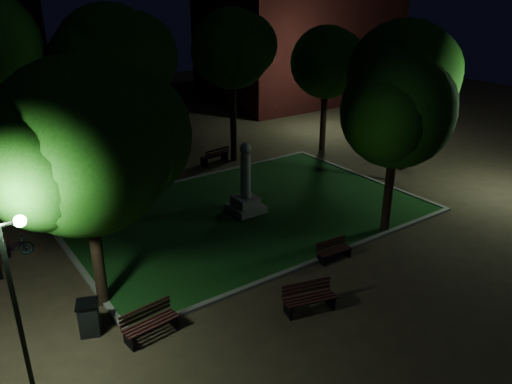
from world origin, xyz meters
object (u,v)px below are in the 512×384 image
bench_west_near (150,323)px  bench_right_side (394,160)px  monument (246,193)px  bench_near_right (333,250)px  bicycle (11,247)px  trash_bin (89,318)px  bench_far_side (215,156)px  bench_near_left (309,298)px

bench_west_near → bench_right_side: bench_west_near is taller
monument → bench_near_right: size_ratio=2.28×
bench_near_right → bicycle: bicycle is taller
bench_near_right → trash_bin: 8.84m
monument → bench_right_side: 10.38m
bench_far_side → trash_bin: 15.37m
bench_near_left → bench_far_side: size_ratio=0.99×
bench_near_left → bicycle: bench_near_left is taller
bench_west_near → trash_bin: trash_bin is taller
monument → trash_bin: monument is taller
monument → bench_west_near: bearing=-142.4°
monument → bench_near_right: 5.32m
bench_near_left → bicycle: 11.31m
bench_far_side → bicycle: 12.67m
monument → bench_right_side: (10.36, 0.36, -0.59)m
bench_near_right → trash_bin: size_ratio=1.33×
trash_bin → bench_far_side: bearing=45.4°
monument → bicycle: 9.57m
bench_right_side → trash_bin: size_ratio=1.37×
bench_west_near → bicycle: 7.62m
monument → trash_bin: bearing=-152.8°
bench_near_left → bench_far_side: (4.85, 13.75, 0.01)m
bench_near_left → bench_near_right: bench_near_left is taller
monument → bench_near_left: size_ratio=1.82×
bench_near_left → bench_near_right: (2.84, 1.88, -0.08)m
bench_right_side → bicycle: (-19.74, 1.45, 0.02)m
bench_far_side → bench_near_right: bearing=71.7°
bench_near_right → trash_bin: (-8.79, 0.94, 0.18)m
bench_right_side → bench_near_right: bearing=121.1°
bench_near_left → bench_right_side: bench_near_left is taller
bicycle → bench_west_near: bearing=-152.5°
bench_near_left → bench_far_side: bearing=85.9°
bench_near_right → bench_right_side: 11.50m
bicycle → bench_right_side: bearing=-84.4°
bench_near_left → bench_right_side: size_ratio=1.21×
monument → trash_bin: size_ratio=3.02×
bench_far_side → bicycle: bench_far_side is taller
bench_near_right → bench_far_side: (2.01, 11.87, 0.09)m
bench_right_side → monument: bearing=93.7°
monument → bench_near_left: (-2.50, -7.16, -0.53)m
monument → bench_near_right: monument is taller
bench_west_near → bench_far_side: size_ratio=0.96×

